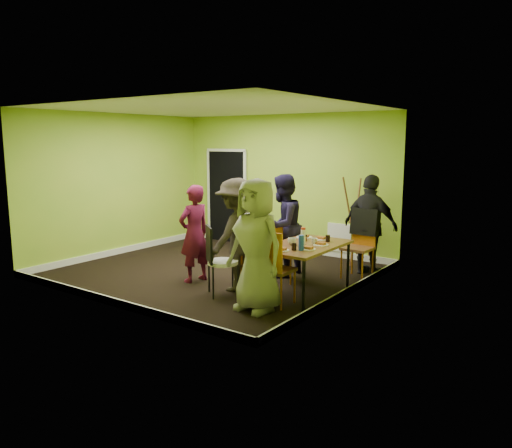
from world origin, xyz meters
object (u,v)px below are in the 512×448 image
(chair_front_end, at_px, (273,264))
(person_back_end, at_px, (370,225))
(person_front_end, at_px, (256,245))
(chair_bentwood, at_px, (218,257))
(person_left_near, at_px, (237,235))
(chair_left_far, at_px, (285,248))
(chair_left_near, at_px, (251,259))
(blue_bottle, at_px, (301,243))
(dining_table, at_px, (304,248))
(person_left_far, at_px, (282,226))
(orange_bottle, at_px, (305,239))
(thermos, at_px, (303,237))
(chair_back_end, at_px, (363,229))
(person_standing, at_px, (194,234))
(easel, at_px, (359,221))

(chair_front_end, bearing_deg, person_back_end, 77.62)
(person_front_end, bearing_deg, chair_bentwood, 172.26)
(chair_front_end, bearing_deg, person_left_near, 158.26)
(chair_left_far, bearing_deg, chair_left_near, -3.62)
(blue_bottle, bearing_deg, person_front_end, -116.00)
(chair_front_end, height_order, chair_bentwood, chair_front_end)
(chair_bentwood, xyz_separation_m, person_back_end, (1.36, 2.39, 0.28))
(blue_bottle, bearing_deg, dining_table, 113.25)
(person_left_far, relative_size, person_left_near, 1.00)
(dining_table, relative_size, orange_bottle, 20.51)
(thermos, bearing_deg, chair_back_end, 78.12)
(orange_bottle, xyz_separation_m, person_standing, (-1.68, -0.65, 0.00))
(chair_back_end, xyz_separation_m, chair_front_end, (-0.37, -2.18, -0.21))
(thermos, distance_m, person_back_end, 1.67)
(person_standing, distance_m, person_left_near, 0.85)
(thermos, relative_size, person_back_end, 0.13)
(thermos, bearing_deg, blue_bottle, -63.94)
(chair_front_end, relative_size, person_front_end, 0.59)
(chair_left_far, distance_m, easel, 1.84)
(thermos, distance_m, orange_bottle, 0.26)
(blue_bottle, xyz_separation_m, orange_bottle, (-0.26, 0.57, -0.07))
(chair_front_end, xyz_separation_m, blue_bottle, (0.22, 0.38, 0.26))
(chair_left_near, height_order, person_front_end, person_front_end)
(orange_bottle, bearing_deg, blue_bottle, -65.05)
(chair_back_end, xyz_separation_m, chair_bentwood, (-1.30, -2.24, -0.23))
(chair_front_end, height_order, person_back_end, person_back_end)
(person_standing, xyz_separation_m, person_back_end, (2.15, 2.04, 0.07))
(chair_left_far, height_order, person_back_end, person_back_end)
(dining_table, xyz_separation_m, blue_bottle, (0.16, -0.37, 0.16))
(person_front_end, bearing_deg, chair_front_end, 76.80)
(person_left_far, bearing_deg, chair_front_end, 26.19)
(chair_bentwood, distance_m, easel, 3.15)
(person_left_near, bearing_deg, person_standing, -87.22)
(chair_front_end, height_order, person_front_end, person_front_end)
(chair_left_far, height_order, person_left_far, person_left_far)
(dining_table, distance_m, chair_back_end, 1.48)
(chair_left_near, relative_size, easel, 0.53)
(easel, distance_m, person_left_far, 1.70)
(chair_left_near, xyz_separation_m, person_front_end, (0.61, -0.72, 0.42))
(easel, bearing_deg, thermos, -87.18)
(chair_bentwood, height_order, easel, easel)
(person_standing, relative_size, person_left_far, 0.92)
(chair_back_end, distance_m, orange_bottle, 1.31)
(chair_back_end, distance_m, person_front_end, 2.50)
(dining_table, xyz_separation_m, thermos, (-0.01, -0.03, 0.17))
(blue_bottle, height_order, person_standing, person_standing)
(easel, distance_m, blue_bottle, 2.60)
(chair_left_near, bearing_deg, chair_left_far, 167.15)
(chair_back_end, relative_size, thermos, 4.95)
(person_standing, bearing_deg, chair_left_far, 138.19)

